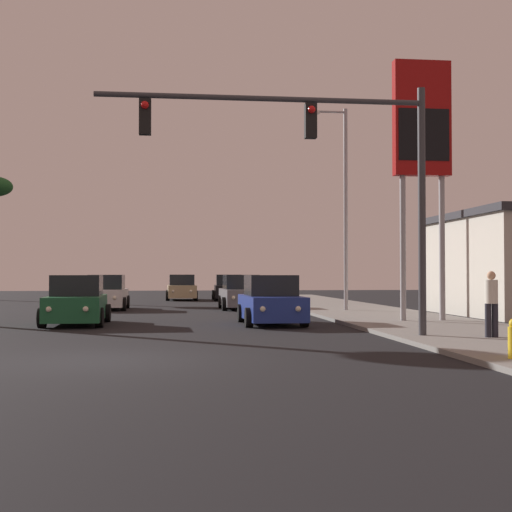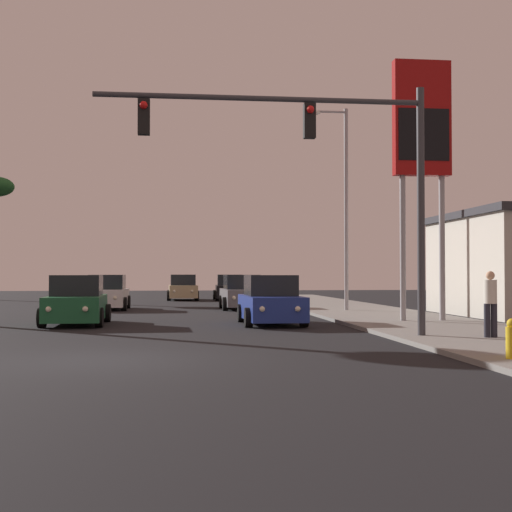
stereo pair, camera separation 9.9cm
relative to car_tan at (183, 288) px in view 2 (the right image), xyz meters
The scene contains 13 objects.
ground_plane 32.89m from the car_tan, 93.23° to the right, with size 120.00×120.00×0.00m, color black.
sidewalk_right 24.09m from the car_tan, 71.48° to the right, with size 5.00×60.00×0.12m.
car_tan is the anchor object (origin of this frame).
car_grey 13.01m from the car_tan, 77.81° to the right, with size 2.04×4.33×1.68m.
car_white 12.89m from the car_tan, 106.91° to the right, with size 2.04×4.32×1.68m.
car_blue 23.42m from the car_tan, 83.19° to the right, with size 2.04×4.33×1.68m.
car_green 22.96m from the car_tan, 99.52° to the right, with size 2.04×4.34×1.68m.
car_black 3.12m from the car_tan, 11.38° to the right, with size 2.04×4.34×1.68m.
traffic_light_mast 29.80m from the car_tan, 83.36° to the right, with size 8.57×0.36×6.50m.
street_lamp 18.25m from the car_tan, 66.84° to the right, with size 1.74×0.24×9.00m.
gas_station_sign 25.60m from the car_tan, 71.24° to the right, with size 2.00×0.42×9.00m.
fire_hydrant 35.02m from the car_tan, 80.36° to the right, with size 0.24×0.34×0.76m.
pedestrian_on_sidewalk 31.03m from the car_tan, 76.09° to the right, with size 0.34×0.32×1.67m.
Camera 2 is at (1.41, -14.52, 1.72)m, focal length 50.00 mm.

